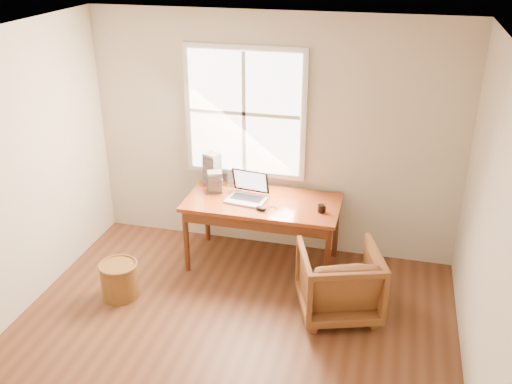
% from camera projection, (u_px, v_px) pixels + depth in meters
% --- Properties ---
extents(room_shell, '(4.04, 4.54, 2.64)m').
position_uv_depth(room_shell, '(209.00, 224.00, 4.24)').
color(room_shell, brown).
rests_on(room_shell, ground).
extents(desk, '(1.60, 0.80, 0.04)m').
position_uv_depth(desk, '(263.00, 202.00, 5.92)').
color(desk, brown).
rests_on(desk, room_shell).
extents(armchair, '(0.92, 0.93, 0.67)m').
position_uv_depth(armchair, '(339.00, 281.00, 5.30)').
color(armchair, brown).
rests_on(armchair, room_shell).
extents(wicker_stool, '(0.46, 0.46, 0.36)m').
position_uv_depth(wicker_stool, '(119.00, 281.00, 5.59)').
color(wicker_stool, brown).
rests_on(wicker_stool, room_shell).
extents(laptop, '(0.47, 0.48, 0.31)m').
position_uv_depth(laptop, '(246.00, 187.00, 5.84)').
color(laptop, '#A6A7AD').
rests_on(laptop, desk).
extents(mouse, '(0.13, 0.11, 0.04)m').
position_uv_depth(mouse, '(261.00, 208.00, 5.70)').
color(mouse, black).
rests_on(mouse, desk).
extents(coffee_mug, '(0.08, 0.08, 0.08)m').
position_uv_depth(coffee_mug, '(321.00, 209.00, 5.66)').
color(coffee_mug, black).
rests_on(coffee_mug, desk).
extents(cd_stack_a, '(0.16, 0.15, 0.26)m').
position_uv_depth(cd_stack_a, '(212.00, 173.00, 6.25)').
color(cd_stack_a, silver).
rests_on(cd_stack_a, desk).
extents(cd_stack_b, '(0.19, 0.18, 0.23)m').
position_uv_depth(cd_stack_b, '(215.00, 182.00, 6.06)').
color(cd_stack_b, '#2A2A30').
rests_on(cd_stack_b, desk).
extents(cd_stack_c, '(0.20, 0.19, 0.36)m').
position_uv_depth(cd_stack_c, '(212.00, 169.00, 6.22)').
color(cd_stack_c, gray).
rests_on(cd_stack_c, desk).
extents(cd_stack_d, '(0.17, 0.16, 0.20)m').
position_uv_depth(cd_stack_d, '(236.00, 176.00, 6.26)').
color(cd_stack_d, silver).
rests_on(cd_stack_d, desk).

